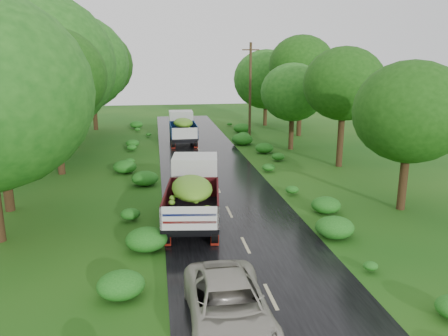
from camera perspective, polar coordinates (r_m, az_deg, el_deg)
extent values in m
plane|color=#0F430E|center=(14.63, 6.12, -16.41)|extent=(120.00, 120.00, 0.00)
cube|color=black|center=(18.98, 2.21, -8.82)|extent=(6.50, 80.00, 0.02)
cube|color=#BFB78C|center=(14.62, 6.13, -16.34)|extent=(0.12, 1.60, 0.00)
cube|color=#BFB78C|center=(18.08, 2.83, -10.01)|extent=(0.12, 1.60, 0.00)
cube|color=#BFB78C|center=(21.73, 0.69, -5.74)|extent=(0.12, 1.60, 0.00)
cube|color=#BFB78C|center=(25.48, -0.81, -2.71)|extent=(0.12, 1.60, 0.00)
cube|color=#BFB78C|center=(29.29, -1.92, -0.46)|extent=(0.12, 1.60, 0.00)
cube|color=#BFB78C|center=(33.15, -2.76, 1.27)|extent=(0.12, 1.60, 0.00)
cube|color=#BFB78C|center=(37.04, -3.44, 2.64)|extent=(0.12, 1.60, 0.00)
cube|color=#BFB78C|center=(40.96, -3.98, 3.75)|extent=(0.12, 1.60, 0.00)
cube|color=#BFB78C|center=(44.88, -4.43, 4.66)|extent=(0.12, 1.60, 0.00)
cube|color=#BFB78C|center=(48.82, -4.81, 5.43)|extent=(0.12, 1.60, 0.00)
cube|color=#BFB78C|center=(52.77, -5.13, 6.08)|extent=(0.12, 1.60, 0.00)
cube|color=black|center=(20.19, -4.00, -5.46)|extent=(2.45, 5.81, 0.28)
cylinder|color=black|center=(22.24, -6.25, -4.05)|extent=(0.41, 1.03, 1.00)
cylinder|color=black|center=(22.15, -1.24, -4.03)|extent=(0.41, 1.03, 1.00)
cylinder|color=black|center=(19.12, -7.09, -7.17)|extent=(0.41, 1.03, 1.00)
cylinder|color=black|center=(19.02, -1.22, -7.17)|extent=(0.41, 1.03, 1.00)
cylinder|color=black|center=(18.18, -7.41, -8.34)|extent=(0.41, 1.03, 1.00)
cylinder|color=black|center=(18.08, -1.22, -8.35)|extent=(0.41, 1.03, 1.00)
cube|color=#691209|center=(17.96, -7.50, -9.40)|extent=(0.34, 0.08, 0.45)
cube|color=#691209|center=(17.85, -1.21, -9.42)|extent=(0.34, 0.08, 0.45)
cube|color=silver|center=(22.02, -3.78, -0.82)|extent=(2.44, 2.17, 1.90)
cube|color=black|center=(19.13, -4.15, -5.90)|extent=(2.85, 4.56, 0.16)
cube|color=#4C0D13|center=(19.04, -7.53, -4.32)|extent=(0.65, 4.27, 0.95)
cube|color=#4C0D13|center=(18.93, -0.82, -4.31)|extent=(0.65, 4.27, 0.95)
cube|color=#4C0D13|center=(20.96, -3.90, -2.49)|extent=(2.29, 0.38, 0.95)
cube|color=silver|center=(16.97, -4.53, -6.58)|extent=(2.29, 0.38, 0.95)
ellipsoid|color=#3A8117|center=(18.77, -4.21, -2.59)|extent=(2.39, 3.83, 1.00)
cube|color=black|center=(39.23, -5.42, 4.17)|extent=(1.69, 5.51, 0.27)
cylinder|color=black|center=(41.18, -6.91, 4.40)|extent=(0.28, 0.98, 0.98)
cylinder|color=black|center=(41.29, -4.27, 4.49)|extent=(0.28, 0.98, 0.98)
cylinder|color=black|center=(37.98, -6.72, 3.57)|extent=(0.28, 0.98, 0.98)
cylinder|color=black|center=(38.09, -3.87, 3.67)|extent=(0.28, 0.98, 0.98)
cylinder|color=black|center=(37.00, -6.66, 3.29)|extent=(0.28, 0.98, 0.98)
cylinder|color=black|center=(37.11, -3.73, 3.39)|extent=(0.28, 0.98, 0.98)
cube|color=#691209|center=(36.71, -6.63, 2.87)|extent=(0.33, 0.04, 0.44)
cube|color=#691209|center=(36.83, -3.68, 2.97)|extent=(0.33, 0.04, 0.44)
cube|color=silver|center=(41.23, -5.64, 6.15)|extent=(2.16, 1.86, 1.86)
cube|color=black|center=(38.18, -5.33, 4.22)|extent=(2.26, 4.21, 0.16)
cube|color=navy|center=(38.04, -6.98, 4.97)|extent=(0.08, 4.21, 0.93)
cube|color=navy|center=(38.17, -3.71, 5.07)|extent=(0.08, 4.21, 0.93)
cube|color=navy|center=(40.13, -5.53, 5.49)|extent=(2.25, 0.08, 0.93)
cube|color=silver|center=(36.06, -5.14, 4.51)|extent=(2.25, 0.08, 0.93)
ellipsoid|color=#3A8117|center=(38.00, -5.37, 5.89)|extent=(1.89, 3.54, 0.98)
imported|color=#ADA79A|center=(12.77, 0.61, -17.61)|extent=(2.27, 4.91, 1.36)
cylinder|color=#382616|center=(40.41, 3.43, 9.86)|extent=(0.26, 0.26, 8.78)
cube|color=#382616|center=(40.31, 3.51, 15.16)|extent=(1.54, 0.24, 0.11)
cylinder|color=black|center=(23.56, -27.11, 3.76)|extent=(0.46, 0.46, 7.59)
cylinder|color=black|center=(30.00, -20.98, 5.93)|extent=(0.45, 0.45, 7.19)
ellipsoid|color=#15450D|center=(29.78, -21.45, 11.13)|extent=(3.66, 3.66, 3.29)
cylinder|color=black|center=(35.30, -22.90, 7.48)|extent=(0.47, 0.47, 7.95)
ellipsoid|color=#15450D|center=(35.14, -23.39, 12.36)|extent=(4.78, 4.78, 4.30)
cylinder|color=black|center=(38.84, -19.14, 7.86)|extent=(0.46, 0.46, 7.32)
ellipsoid|color=#15450D|center=(38.67, -19.48, 11.96)|extent=(3.67, 3.67, 3.30)
cylinder|color=black|center=(44.69, -18.65, 8.98)|extent=(0.47, 0.47, 7.85)
ellipsoid|color=#15450D|center=(44.55, -18.95, 12.79)|extent=(4.50, 4.50, 4.05)
cylinder|color=black|center=(48.09, -16.68, 9.33)|extent=(0.46, 0.46, 7.67)
ellipsoid|color=#15450D|center=(47.96, -16.93, 12.79)|extent=(4.10, 4.10, 3.69)
cylinder|color=black|center=(23.20, 22.66, 1.56)|extent=(0.41, 0.41, 5.59)
ellipsoid|color=#195415|center=(22.87, 23.17, 6.76)|extent=(3.31, 3.31, 2.98)
cylinder|color=black|center=(31.25, 15.12, 6.04)|extent=(0.44, 0.44, 6.52)
ellipsoid|color=#195415|center=(31.01, 15.41, 10.57)|extent=(3.32, 3.32, 2.99)
cylinder|color=black|center=(36.57, 8.84, 6.57)|extent=(0.41, 0.41, 5.37)
ellipsoid|color=#195415|center=(36.36, 8.97, 9.76)|extent=(3.23, 3.23, 2.91)
cylinder|color=black|center=(43.12, 9.92, 9.24)|extent=(0.46, 0.46, 7.71)
ellipsoid|color=#195415|center=(42.98, 10.09, 13.13)|extent=(3.52, 3.52, 3.16)
cylinder|color=black|center=(49.53, 5.44, 8.90)|extent=(0.42, 0.42, 5.82)
ellipsoid|color=#195415|center=(49.37, 5.50, 11.46)|extent=(3.80, 3.80, 3.42)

